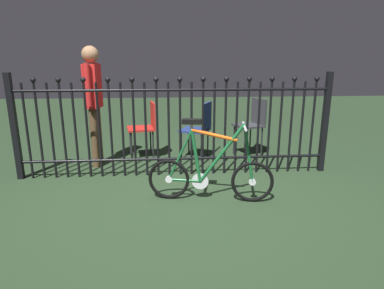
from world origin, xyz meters
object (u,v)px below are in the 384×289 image
at_px(chair_red, 146,124).
at_px(chair_charcoal, 253,121).
at_px(chair_navy, 200,125).
at_px(person_visitor, 93,96).
at_px(bicycle, 210,172).

bearing_deg(chair_red, chair_charcoal, 0.02).
xyz_separation_m(chair_red, chair_charcoal, (1.66, 0.00, 0.02)).
distance_m(chair_navy, chair_charcoal, 0.84).
bearing_deg(person_visitor, chair_charcoal, 7.58).
bearing_deg(chair_red, person_visitor, -155.62).
height_order(chair_navy, person_visitor, person_visitor).
bearing_deg(chair_red, chair_navy, -6.05).
distance_m(bicycle, chair_navy, 1.59).
bearing_deg(bicycle, chair_navy, 87.99).
height_order(bicycle, chair_charcoal, chair_charcoal).
height_order(chair_navy, chair_charcoal, chair_charcoal).
bearing_deg(chair_charcoal, person_visitor, -172.42).
xyz_separation_m(chair_red, person_visitor, (-0.69, -0.31, 0.47)).
relative_size(chair_charcoal, person_visitor, 0.54).
bearing_deg(chair_charcoal, bicycle, -118.27).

